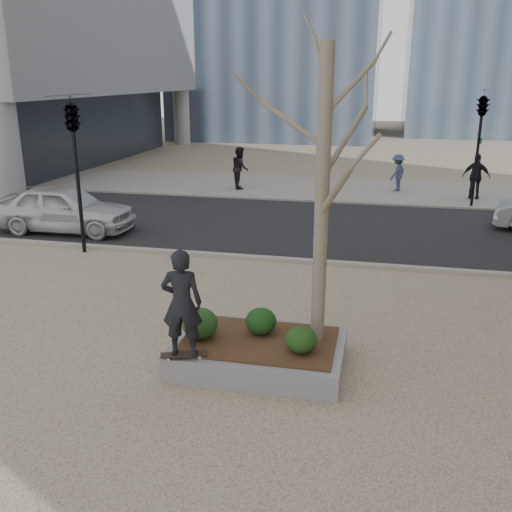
% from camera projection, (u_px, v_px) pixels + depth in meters
% --- Properties ---
extents(ground, '(120.00, 120.00, 0.00)m').
position_uv_depth(ground, '(206.00, 359.00, 10.50)').
color(ground, tan).
rests_on(ground, ground).
extents(street, '(60.00, 8.00, 0.02)m').
position_uv_depth(street, '(292.00, 225.00, 19.80)').
color(street, black).
rests_on(street, ground).
extents(far_sidewalk, '(60.00, 6.00, 0.02)m').
position_uv_depth(far_sidewalk, '(316.00, 188.00, 26.31)').
color(far_sidewalk, gray).
rests_on(far_sidewalk, ground).
extents(planter, '(3.00, 2.00, 0.45)m').
position_uv_depth(planter, '(259.00, 353.00, 10.22)').
color(planter, gray).
rests_on(planter, ground).
extents(planter_mulch, '(2.70, 1.70, 0.04)m').
position_uv_depth(planter_mulch, '(259.00, 341.00, 10.15)').
color(planter_mulch, '#382314').
rests_on(planter_mulch, planter).
extents(sycamore_tree, '(2.80, 2.80, 6.60)m').
position_uv_depth(sycamore_tree, '(324.00, 152.00, 9.21)').
color(sycamore_tree, gray).
rests_on(sycamore_tree, planter_mulch).
extents(shrub_left, '(0.65, 0.65, 0.55)m').
position_uv_depth(shrub_left, '(200.00, 323.00, 10.14)').
color(shrub_left, '#103314').
rests_on(shrub_left, planter_mulch).
extents(shrub_middle, '(0.56, 0.56, 0.48)m').
position_uv_depth(shrub_middle, '(261.00, 321.00, 10.32)').
color(shrub_middle, '#113813').
rests_on(shrub_middle, planter_mulch).
extents(shrub_right, '(0.54, 0.54, 0.46)m').
position_uv_depth(shrub_right, '(301.00, 339.00, 9.63)').
color(shrub_right, '#123310').
rests_on(shrub_right, planter_mulch).
extents(skateboard, '(0.80, 0.45, 0.08)m').
position_uv_depth(skateboard, '(184.00, 356.00, 9.56)').
color(skateboard, black).
rests_on(skateboard, planter).
extents(skateboarder, '(0.73, 0.54, 1.84)m').
position_uv_depth(skateboarder, '(182.00, 303.00, 9.27)').
color(skateboarder, black).
rests_on(skateboarder, skateboard).
extents(police_car, '(4.61, 1.93, 1.56)m').
position_uv_depth(police_car, '(65.00, 208.00, 18.76)').
color(police_car, silver).
rests_on(police_car, street).
extents(pedestrian_a, '(0.99, 1.11, 1.90)m').
position_uv_depth(pedestrian_a, '(240.00, 168.00, 25.93)').
color(pedestrian_a, black).
rests_on(pedestrian_a, far_sidewalk).
extents(pedestrian_b, '(1.03, 1.22, 1.64)m').
position_uv_depth(pedestrian_b, '(397.00, 173.00, 25.43)').
color(pedestrian_b, '#394566').
rests_on(pedestrian_b, far_sidewalk).
extents(pedestrian_c, '(1.17, 0.67, 1.88)m').
position_uv_depth(pedestrian_c, '(476.00, 177.00, 23.73)').
color(pedestrian_c, black).
rests_on(pedestrian_c, far_sidewalk).
extents(traffic_light_near, '(0.60, 2.48, 4.50)m').
position_uv_depth(traffic_light_near, '(77.00, 176.00, 16.17)').
color(traffic_light_near, black).
rests_on(traffic_light_near, ground).
extents(traffic_light_far, '(0.60, 2.48, 4.50)m').
position_uv_depth(traffic_light_far, '(478.00, 149.00, 22.05)').
color(traffic_light_far, black).
rests_on(traffic_light_far, ground).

